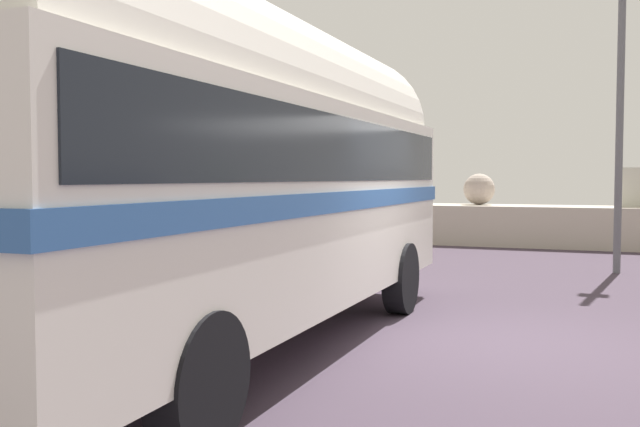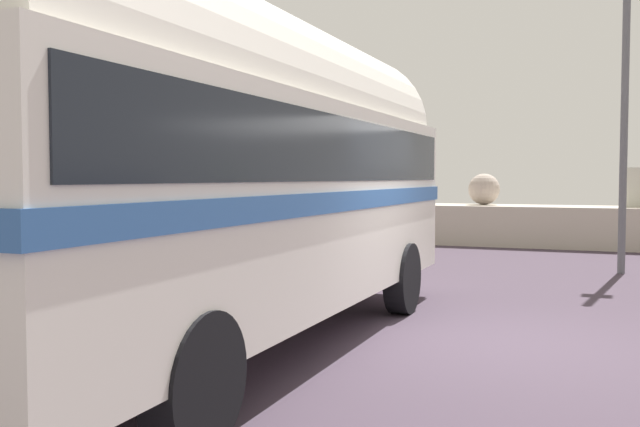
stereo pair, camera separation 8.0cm
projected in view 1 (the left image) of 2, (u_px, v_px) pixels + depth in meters
The scene contains 4 objects.
ground at pixel (497, 342), 7.95m from camera, with size 32.00×26.00×0.02m.
breakwater at pixel (565, 223), 18.80m from camera, with size 31.36×1.95×2.42m.
vintage_coach at pixel (237, 160), 7.49m from camera, with size 2.52×8.60×3.70m.
lamp_post at pixel (621, 91), 13.56m from camera, with size 0.44×1.07×6.24m.
Camera 1 is at (0.99, -8.05, 1.87)m, focal length 39.64 mm.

